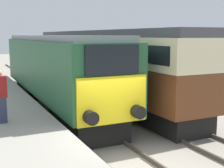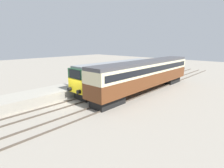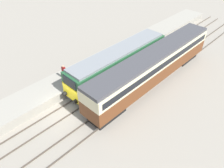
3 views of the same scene
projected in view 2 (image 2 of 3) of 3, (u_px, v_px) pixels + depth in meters
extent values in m
plane|color=gray|center=(68.00, 104.00, 18.59)|extent=(120.00, 120.00, 0.00)
cube|color=#9E998C|center=(101.00, 83.00, 26.39)|extent=(3.50, 50.00, 1.03)
cube|color=#4C4238|center=(98.00, 93.00, 22.64)|extent=(0.07, 60.00, 0.14)
cube|color=#4C4238|center=(106.00, 95.00, 21.69)|extent=(0.07, 60.00, 0.14)
cube|color=#4C4238|center=(118.00, 98.00, 20.40)|extent=(0.07, 60.00, 0.14)
cube|color=#4C4238|center=(127.00, 101.00, 19.46)|extent=(0.07, 60.00, 0.14)
cube|color=black|center=(93.00, 93.00, 21.05)|extent=(2.03, 4.00, 1.00)
cube|color=black|center=(136.00, 81.00, 27.44)|extent=(2.03, 4.00, 1.00)
cube|color=#235633|center=(117.00, 73.00, 23.83)|extent=(2.70, 13.91, 2.64)
cube|color=yellow|center=(75.00, 86.00, 18.93)|extent=(2.48, 0.10, 1.58)
cube|color=black|center=(75.00, 74.00, 18.63)|extent=(1.89, 0.10, 0.95)
cube|color=gray|center=(118.00, 63.00, 23.50)|extent=(2.38, 13.35, 0.24)
cylinder|color=black|center=(69.00, 89.00, 19.44)|extent=(0.44, 0.35, 0.44)
cylinder|color=black|center=(79.00, 92.00, 18.32)|extent=(0.44, 0.35, 0.44)
cube|color=black|center=(108.00, 101.00, 18.11)|extent=(1.89, 3.60, 0.95)
cube|color=black|center=(170.00, 80.00, 28.74)|extent=(1.89, 3.60, 0.95)
cube|color=brown|center=(146.00, 79.00, 23.13)|extent=(2.70, 19.22, 1.59)
cube|color=beige|center=(147.00, 68.00, 22.81)|extent=(2.71, 19.22, 1.25)
cube|color=black|center=(147.00, 68.00, 22.81)|extent=(2.75, 18.45, 0.69)
cube|color=#424247|center=(147.00, 62.00, 22.62)|extent=(2.48, 19.22, 0.36)
cube|color=#2D334C|center=(70.00, 82.00, 22.33)|extent=(0.36, 0.24, 0.85)
cube|color=maroon|center=(70.00, 76.00, 22.16)|extent=(0.44, 0.26, 0.70)
sphere|color=tan|center=(70.00, 73.00, 22.05)|extent=(0.23, 0.23, 0.23)
cube|color=olive|center=(103.00, 77.00, 26.74)|extent=(0.70, 0.56, 0.60)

